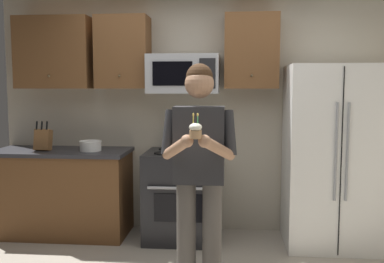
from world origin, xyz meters
TOP-DOWN VIEW (x-y plane):
  - wall_back at (0.00, 1.75)m, footprint 4.40×0.10m
  - oven_range at (-0.15, 1.36)m, footprint 0.76×0.70m
  - microwave at (-0.15, 1.48)m, footprint 0.74×0.41m
  - refrigerator at (1.35, 1.32)m, footprint 0.90×0.75m
  - cabinet_row_upper at (-0.72, 1.53)m, footprint 2.78×0.36m
  - counter_left at (-1.45, 1.38)m, footprint 1.44×0.66m
  - knife_block at (-1.63, 1.33)m, footprint 0.16×0.15m
  - bowl_large_white at (-1.12, 1.34)m, footprint 0.23×0.23m
  - person at (0.11, 0.20)m, footprint 0.60×0.48m
  - cupcake at (0.11, -0.13)m, footprint 0.09×0.09m

SIDE VIEW (x-z plane):
  - oven_range at x=-0.15m, z-range 0.00..0.93m
  - counter_left at x=-1.45m, z-range 0.00..0.92m
  - refrigerator at x=1.35m, z-range 0.00..1.80m
  - bowl_large_white at x=-1.12m, z-range 0.92..1.03m
  - person at x=0.11m, z-range 0.11..1.88m
  - knife_block at x=-1.63m, z-range 0.87..1.19m
  - cupcake at x=0.11m, z-range 1.21..1.38m
  - wall_back at x=0.00m, z-range 0.00..2.60m
  - microwave at x=-0.15m, z-range 1.52..1.92m
  - cabinet_row_upper at x=-0.72m, z-range 1.57..2.33m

